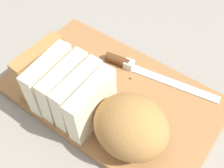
% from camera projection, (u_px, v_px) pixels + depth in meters
% --- Properties ---
extents(ground_plane, '(3.00, 3.00, 0.00)m').
position_uv_depth(ground_plane, '(112.00, 98.00, 0.60)').
color(ground_plane, gray).
extents(cutting_board, '(0.44, 0.28, 0.02)m').
position_uv_depth(cutting_board, '(112.00, 95.00, 0.59)').
color(cutting_board, '#9E6B3D').
rests_on(cutting_board, ground_plane).
extents(bread_loaf, '(0.30, 0.13, 0.10)m').
position_uv_depth(bread_loaf, '(96.00, 105.00, 0.50)').
color(bread_loaf, '#A8753D').
rests_on(bread_loaf, cutting_board).
extents(bread_knife, '(0.26, 0.05, 0.02)m').
position_uv_depth(bread_knife, '(134.00, 67.00, 0.62)').
color(bread_knife, silver).
rests_on(bread_knife, cutting_board).
extents(crumb_near_knife, '(0.01, 0.01, 0.01)m').
position_uv_depth(crumb_near_knife, '(112.00, 71.00, 0.62)').
color(crumb_near_knife, '#996633').
rests_on(crumb_near_knife, cutting_board).
extents(crumb_near_loaf, '(0.01, 0.01, 0.01)m').
position_uv_depth(crumb_near_loaf, '(103.00, 113.00, 0.55)').
color(crumb_near_loaf, '#996633').
rests_on(crumb_near_loaf, cutting_board).
extents(crumb_stray_left, '(0.00, 0.00, 0.00)m').
position_uv_depth(crumb_stray_left, '(131.00, 78.00, 0.61)').
color(crumb_stray_left, '#996633').
rests_on(crumb_stray_left, cutting_board).
extents(crumb_stray_right, '(0.01, 0.01, 0.01)m').
position_uv_depth(crumb_stray_right, '(106.00, 112.00, 0.55)').
color(crumb_stray_right, '#996633').
rests_on(crumb_stray_right, cutting_board).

